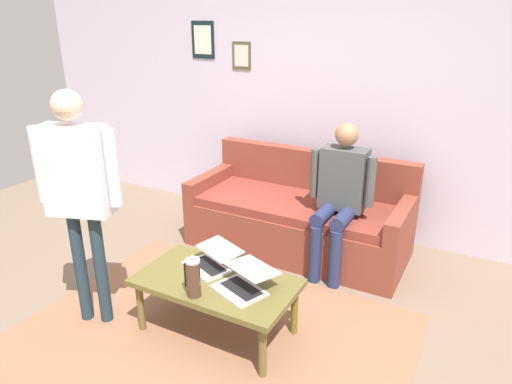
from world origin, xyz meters
name	(u,v)px	position (x,y,z in m)	size (l,w,h in m)	color
ground_plane	(194,336)	(0.00, 0.00, 0.00)	(7.68, 7.68, 0.00)	#776350
area_rug	(210,338)	(-0.12, -0.02, 0.00)	(2.61, 1.97, 0.01)	#8B5D43
back_wall	(318,95)	(0.00, -2.20, 1.35)	(7.04, 0.11, 2.70)	silver
couch	(299,217)	(-0.11, -1.56, 0.31)	(1.99, 0.85, 0.88)	brown
coffee_table	(216,286)	(-0.12, -0.12, 0.37)	(1.08, 0.60, 0.41)	brown
laptop_left	(211,261)	(0.01, -0.26, 0.46)	(0.44, 0.43, 0.13)	silver
laptop_center	(244,282)	(-0.34, -0.12, 0.46)	(0.43, 0.44, 0.14)	silver
french_press	(193,277)	(-0.09, 0.09, 0.54)	(0.11, 0.09, 0.28)	#4C3323
person_standing	(78,182)	(0.74, 0.17, 1.07)	(0.57, 0.31, 1.66)	#21343F
person_seated	(340,191)	(-0.55, -1.34, 0.73)	(0.55, 0.51, 1.28)	navy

